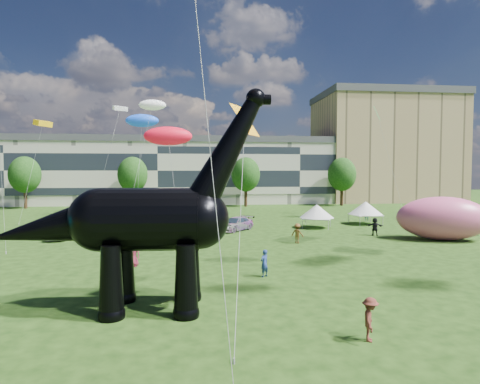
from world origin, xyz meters
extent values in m
plane|color=#16330C|center=(0.00, 0.00, 0.00)|extent=(220.00, 220.00, 0.00)
cube|color=beige|center=(-8.00, 62.00, 6.00)|extent=(78.00, 11.00, 12.00)
cube|color=tan|center=(40.00, 65.00, 11.00)|extent=(28.00, 18.00, 22.00)
cylinder|color=#382314|center=(-30.00, 53.00, 1.60)|extent=(0.56, 0.56, 3.20)
ellipsoid|color=#14380F|center=(-30.00, 53.00, 6.32)|extent=(5.20, 5.20, 6.24)
cylinder|color=#382314|center=(-12.00, 53.00, 1.60)|extent=(0.56, 0.56, 3.20)
ellipsoid|color=#14380F|center=(-12.00, 53.00, 6.32)|extent=(5.20, 5.20, 6.24)
cylinder|color=#382314|center=(8.00, 53.00, 1.60)|extent=(0.56, 0.56, 3.20)
ellipsoid|color=#14380F|center=(8.00, 53.00, 6.32)|extent=(5.20, 5.20, 6.24)
cylinder|color=#382314|center=(26.00, 53.00, 1.60)|extent=(0.56, 0.56, 3.20)
ellipsoid|color=#14380F|center=(26.00, 53.00, 6.32)|extent=(5.20, 5.20, 6.24)
cone|color=black|center=(-4.51, -1.30, 1.61)|extent=(1.16, 1.16, 3.22)
sphere|color=black|center=(-4.51, -1.30, 0.19)|extent=(1.18, 1.18, 1.18)
cone|color=black|center=(-4.40, 1.06, 1.61)|extent=(1.16, 1.16, 3.22)
sphere|color=black|center=(-4.40, 1.06, 0.19)|extent=(1.18, 1.18, 1.18)
cone|color=black|center=(-1.29, -1.46, 1.61)|extent=(1.16, 1.16, 3.22)
sphere|color=black|center=(-1.29, -1.46, 0.19)|extent=(1.18, 1.18, 1.18)
cone|color=black|center=(-1.18, 0.91, 1.61)|extent=(1.16, 1.16, 3.22)
sphere|color=black|center=(-1.18, 0.91, 0.19)|extent=(1.18, 1.18, 1.18)
cylinder|color=black|center=(-2.95, -0.19, 4.19)|extent=(4.65, 3.12, 2.90)
sphere|color=black|center=(-5.21, -0.08, 4.19)|extent=(2.90, 2.90, 2.90)
sphere|color=black|center=(-0.70, -0.30, 4.19)|extent=(2.79, 2.79, 2.79)
cone|color=black|center=(0.61, -0.36, 7.30)|extent=(4.12, 1.80, 5.69)
sphere|color=black|center=(1.92, -0.43, 9.77)|extent=(0.90, 0.90, 0.90)
cylinder|color=black|center=(2.24, -0.44, 9.71)|extent=(0.77, 0.51, 0.47)
cone|color=black|center=(-7.42, 0.02, 3.83)|extent=(5.78, 2.53, 3.15)
imported|color=#ADAEB2|center=(-13.73, 20.14, 0.71)|extent=(2.01, 4.30, 1.43)
imported|color=gray|center=(-4.36, 20.58, 0.68)|extent=(4.25, 1.95, 1.35)
imported|color=white|center=(0.10, 23.26, 0.79)|extent=(6.28, 4.54, 1.59)
imported|color=#595960|center=(3.31, 23.76, 0.72)|extent=(4.78, 5.05, 1.44)
cube|color=silver|center=(12.64, 24.91, 1.10)|extent=(3.95, 3.95, 0.12)
cone|color=silver|center=(12.64, 24.91, 1.91)|extent=(5.01, 5.01, 1.51)
cylinder|color=#999999|center=(10.80, 24.17, 0.55)|extent=(0.06, 0.06, 1.10)
cylinder|color=#999999|center=(13.38, 23.07, 0.55)|extent=(0.06, 0.06, 1.10)
cylinder|color=#999999|center=(11.90, 26.76, 0.55)|extent=(0.06, 0.06, 1.10)
cylinder|color=#999999|center=(14.49, 25.65, 0.55)|extent=(0.06, 0.06, 1.10)
cube|color=white|center=(19.44, 27.34, 1.15)|extent=(3.36, 3.36, 0.13)
cone|color=white|center=(19.44, 27.34, 1.98)|extent=(4.25, 4.25, 1.57)
cylinder|color=#999999|center=(18.09, 25.77, 0.57)|extent=(0.06, 0.06, 1.15)
cylinder|color=#999999|center=(21.01, 25.99, 0.57)|extent=(0.06, 0.06, 1.15)
cylinder|color=#999999|center=(17.87, 28.68, 0.57)|extent=(0.06, 0.06, 1.15)
cylinder|color=#999999|center=(20.79, 28.90, 0.57)|extent=(0.06, 0.06, 1.15)
ellipsoid|color=#EF5D92|center=(21.91, 15.89, 2.03)|extent=(9.02, 6.68, 4.05)
imported|color=brown|center=(5.67, -4.69, 0.83)|extent=(0.98, 1.23, 1.66)
imported|color=black|center=(16.81, 19.07, 0.89)|extent=(1.73, 0.95, 1.78)
imported|color=maroon|center=(-5.07, 8.41, 0.89)|extent=(0.97, 0.75, 1.77)
imported|color=#32667E|center=(20.83, 30.25, 0.84)|extent=(0.65, 0.46, 1.67)
imported|color=brown|center=(8.08, 15.72, 0.88)|extent=(1.30, 1.21, 1.76)
imported|color=navy|center=(3.25, 4.83, 0.83)|extent=(0.72, 0.69, 1.67)
imported|color=#35854E|center=(-10.03, 16.99, 0.95)|extent=(1.14, 1.05, 1.89)
imported|color=#3D2D66|center=(-4.68, 30.01, 0.81)|extent=(0.72, 1.03, 1.63)
plane|color=#F4A414|center=(1.57, 0.88, 8.93)|extent=(1.89, 2.18, 1.58)
ellipsoid|color=white|center=(-6.67, 36.29, 15.28)|extent=(3.14, 3.96, 1.41)
ellipsoid|color=blue|center=(-8.77, 41.65, 13.83)|extent=(4.94, 4.91, 1.87)
plane|color=green|center=(23.63, 33.74, 14.29)|extent=(1.81, 2.26, 1.92)
ellipsoid|color=red|center=(-3.92, 25.88, 10.26)|extent=(5.39, 5.41, 2.05)
cube|color=#DBA60B|center=(-20.77, 36.27, 12.63)|extent=(2.01, 2.50, 0.89)
cube|color=silver|center=(-11.67, 40.47, 15.38)|extent=(2.18, 1.90, 0.78)
camera|label=1|loc=(-0.80, -18.90, 6.42)|focal=30.00mm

